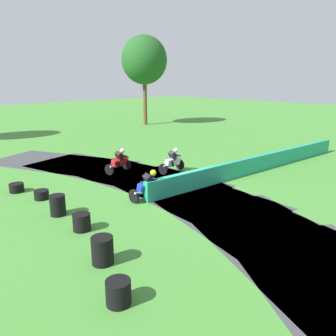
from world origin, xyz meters
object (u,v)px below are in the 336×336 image
tire_stack_mid_b (82,222)px  tire_stack_mid_a (102,250)px  tire_stack_extra_b (17,188)px  motorcycle_chase_white (174,161)px  tire_stack_near (118,292)px  motorcycle_trailing_red (120,161)px  tire_stack_far (58,205)px  tire_stack_extra_a (42,195)px  motorcycle_lead_blue (149,185)px

tire_stack_mid_b → tire_stack_mid_a: bearing=-107.0°
tire_stack_mid_a → tire_stack_extra_b: bearing=85.0°
motorcycle_chase_white → tire_stack_near: (-9.00, -6.95, -0.35)m
motorcycle_chase_white → motorcycle_trailing_red: size_ratio=0.99×
tire_stack_far → tire_stack_extra_a: tire_stack_far is taller
motorcycle_trailing_red → tire_stack_near: size_ratio=2.84×
tire_stack_far → tire_stack_mid_b: bearing=-91.7°
motorcycle_chase_white → tire_stack_far: size_ratio=2.10×
tire_stack_far → tire_stack_extra_a: 2.17m
tire_stack_mid_a → tire_stack_mid_b: size_ratio=1.31×
tire_stack_mid_b → tire_stack_extra_a: (0.38, 3.94, -0.10)m
tire_stack_mid_b → tire_stack_extra_b: 5.67m
motorcycle_trailing_red → motorcycle_lead_blue: bearing=-111.6°
motorcycle_lead_blue → tire_stack_extra_b: 6.27m
tire_stack_mid_a → tire_stack_extra_a: tire_stack_mid_a is taller
motorcycle_lead_blue → motorcycle_trailing_red: 4.69m
motorcycle_lead_blue → tire_stack_extra_b: (-3.72, 5.03, -0.43)m
tire_stack_near → tire_stack_mid_a: (0.75, 1.74, 0.10)m
motorcycle_chase_white → motorcycle_trailing_red: motorcycle_chase_white is taller
tire_stack_mid_a → tire_stack_mid_b: tire_stack_mid_a is taller
motorcycle_lead_blue → tire_stack_extra_a: motorcycle_lead_blue is taller
tire_stack_mid_a → tire_stack_mid_b: bearing=73.0°
tire_stack_extra_a → tire_stack_mid_b: bearing=-95.5°
tire_stack_mid_b → tire_stack_extra_a: bearing=84.5°
motorcycle_trailing_red → tire_stack_extra_b: bearing=173.0°
tire_stack_extra_b → motorcycle_lead_blue: bearing=-53.5°
tire_stack_far → tire_stack_extra_b: size_ratio=1.24×
motorcycle_trailing_red → tire_stack_far: (-5.38, -3.20, -0.24)m
motorcycle_chase_white → tire_stack_extra_a: 7.25m
tire_stack_extra_a → tire_stack_extra_b: 1.77m
tire_stack_near → tire_stack_mid_a: 1.89m
motorcycle_lead_blue → tire_stack_extra_b: size_ratio=2.60×
tire_stack_extra_a → tire_stack_far: bearing=-98.7°
motorcycle_chase_white → tire_stack_extra_b: bearing=159.9°
tire_stack_far → tire_stack_extra_b: 3.87m
motorcycle_chase_white → tire_stack_mid_b: size_ratio=2.76×
tire_stack_mid_a → tire_stack_extra_b: (0.69, 7.97, -0.20)m
motorcycle_chase_white → tire_stack_near: 11.37m
tire_stack_mid_b → tire_stack_far: 1.81m
tire_stack_mid_b → tire_stack_extra_b: size_ratio=0.94×
tire_stack_mid_b → tire_stack_far: tire_stack_far is taller
tire_stack_far → motorcycle_chase_white: bearing=8.4°
tire_stack_mid_b → tire_stack_extra_a: 3.96m
tire_stack_mid_a → motorcycle_lead_blue: bearing=33.7°
motorcycle_chase_white → tire_stack_mid_b: motorcycle_chase_white is taller
tire_stack_mid_a → tire_stack_far: 4.17m
tire_stack_extra_a → motorcycle_lead_blue: bearing=-44.8°
tire_stack_far → motorcycle_trailing_red: bearing=30.7°
tire_stack_near → tire_stack_extra_a: (1.83, 7.98, -0.10)m
tire_stack_far → tire_stack_extra_b: tire_stack_far is taller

